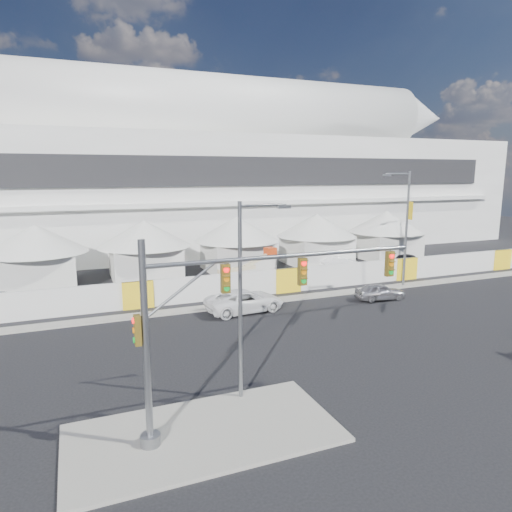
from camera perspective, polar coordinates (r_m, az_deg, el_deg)
name	(u,v)px	position (r m, az deg, el deg)	size (l,w,h in m)	color
ground	(307,376)	(22.89, 6.43, -14.68)	(160.00, 160.00, 0.00)	black
median_island	(204,433)	(18.39, -6.54, -21.15)	(10.00, 5.00, 0.15)	gray
far_curb	(438,282)	(43.98, 21.82, -2.99)	(80.00, 1.20, 0.12)	gray
stadium	(219,174)	(62.54, -4.69, 10.16)	(80.00, 24.80, 21.98)	silver
tent_row	(193,242)	(43.94, -7.94, 1.76)	(53.40, 8.40, 5.40)	silver
hoarding_fence	(288,280)	(37.40, 3.99, -3.04)	(70.00, 0.25, 2.00)	silver
scaffold_tower	(459,196)	(78.02, 24.07, 6.81)	(4.40, 4.40, 12.00)	#595B60
sedan_silver	(380,291)	(36.47, 15.25, -4.30)	(3.83, 1.54, 1.31)	#9A9A9E
pickup_curb	(245,301)	(32.25, -1.39, -5.61)	(5.63, 2.60, 1.56)	white
lot_car_a	(340,263)	(46.62, 10.52, -0.91)	(4.09, 1.43, 1.35)	white
lot_car_b	(408,260)	(49.81, 18.44, -0.50)	(4.24, 1.70, 1.44)	black
traffic_mast	(212,324)	(16.56, -5.47, -8.51)	(11.09, 0.72, 7.38)	slate
streetlight_median	(245,287)	(18.98, -1.36, -3.95)	(2.32, 0.23, 8.40)	gray
streetlight_curb	(405,221)	(40.34, 18.10, 4.20)	(2.90, 0.65, 9.79)	gray
boom_lift	(233,282)	(37.32, -2.92, -3.21)	(6.76, 2.15, 3.35)	red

